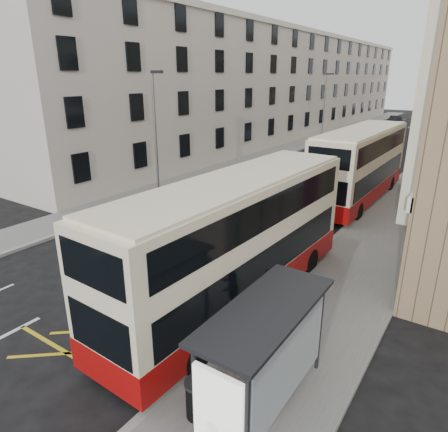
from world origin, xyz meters
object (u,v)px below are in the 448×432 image
Objects in this scene: litter_bin at (197,398)px; white_van at (337,141)px; bus_shelter at (263,345)px; double_decker_front at (236,242)px; car_dark at (394,119)px; street_lamp_near at (156,129)px; pedestrian_mid at (291,308)px; car_red at (426,124)px; double_decker_rear at (360,165)px; pedestrian_far at (268,291)px; street_lamp_far at (325,103)px; car_silver at (371,124)px.

litter_bin is 41.12m from white_van.
double_decker_front reaches higher than bus_shelter.
car_dark is at bearing 84.37° from white_van.
street_lamp_near is 16.89m from pedestrian_mid.
car_dark is 7.33m from car_red.
pedestrian_far is at bearing -84.06° from double_decker_rear.
white_van is (3.11, -3.47, -3.92)m from street_lamp_far.
bus_shelter is at bearing -96.45° from pedestrian_mid.
street_lamp_near is 4.75× the size of pedestrian_mid.
street_lamp_near is 1.55× the size of white_van.
double_decker_rear is at bearing -73.47° from white_van.
double_decker_front reaches higher than car_dark.
double_decker_rear is 15.23m from pedestrian_far.
car_red is at bearing 95.32° from bus_shelter.
car_red is (-5.17, 61.09, -0.32)m from pedestrian_mid.
double_decker_rear is 2.57× the size of car_silver.
double_decker_rear is 2.29× the size of white_van.
pedestrian_far is 0.41× the size of car_dark.
pedestrian_far is (1.35, -0.12, -1.44)m from double_decker_front.
street_lamp_near is 45.74m from car_silver.
street_lamp_far reaches higher than white_van.
double_decker_front is 60.45m from car_red.
bus_shelter is at bearing -40.14° from street_lamp_near.
bus_shelter is at bearing -79.35° from white_van.
bus_shelter reaches higher than pedestrian_far.
litter_bin is at bearing -75.93° from car_dark.
street_lamp_near reaches higher than double_decker_rear.
litter_bin is at bearing -115.28° from pedestrian_mid.
bus_shelter is at bearing 35.42° from litter_bin.
car_dark is at bearing 83.68° from street_lamp_far.
pedestrian_far is 65.78m from car_dark.
white_van is (-8.17, 19.78, -1.69)m from double_decker_rear.
car_silver is at bearing 101.95° from double_decker_front.
litter_bin is (-1.23, -0.87, -1.47)m from bus_shelter.
street_lamp_far is 0.67× the size of double_decker_rear.
street_lamp_far is at bearing 89.42° from pedestrian_mid.
street_lamp_near is at bearing -102.62° from white_van.
white_van is at bearing 105.38° from double_decker_front.
white_van is 1.12× the size of car_red.
double_decker_front reaches higher than litter_bin.
street_lamp_near and street_lamp_far have the same top height.
street_lamp_near is at bearing 83.43° from car_red.
pedestrian_mid is 37.07m from white_van.
bus_shelter is 0.36× the size of double_decker_rear.
double_decker_rear is 3.08× the size of car_dark.
white_van is at bearing -48.14° from street_lamp_far.
bus_shelter is 59.33m from car_silver.
white_van reaches higher than car_dark.
double_decker_rear reaches higher than white_van.
street_lamp_near is 8.01× the size of litter_bin.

